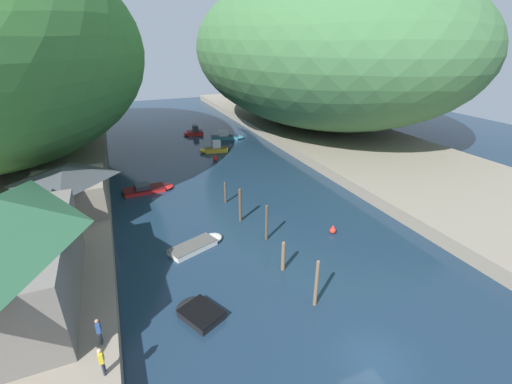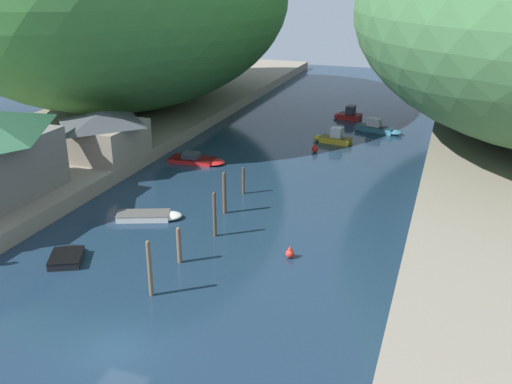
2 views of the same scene
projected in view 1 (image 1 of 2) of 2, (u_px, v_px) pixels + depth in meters
The scene contains 20 objects.
water_surface at pixel (218, 178), 44.34m from camera, with size 130.00×130.00×0.00m, color #192D42.
right_bank at pixel (368, 151), 52.57m from camera, with size 22.00×120.00×1.31m.
hillside_right at pixel (321, 50), 61.54m from camera, with size 43.23×60.52×26.47m.
waterfront_building at pixel (10, 252), 20.09m from camera, with size 6.74×13.07×7.32m.
boathouse_shed at pixel (67, 188), 32.38m from camera, with size 7.03×7.68×4.42m.
boat_cabin_cruiser at pixel (199, 244), 29.60m from camera, with size 5.30×3.39×0.51m.
boat_mid_channel at pixel (193, 132), 63.51m from camera, with size 3.77×2.51×1.73m.
boat_open_rowboat at pixel (214, 149), 53.93m from camera, with size 4.56×2.12×1.82m.
boat_white_cruiser at pixel (198, 311), 22.36m from camera, with size 3.22×3.77×0.53m.
boat_far_upstream at pixel (228, 137), 60.66m from camera, with size 5.99×3.00×1.64m.
boat_far_right_bank at pixel (149, 188), 40.41m from camera, with size 5.80×2.36×0.95m.
mooring_post_nearest at pixel (316, 283), 22.56m from camera, with size 0.26×0.26×3.63m.
mooring_post_second at pixel (283, 256), 26.28m from camera, with size 0.31×0.31×2.57m.
mooring_post_middle at pixel (267, 223), 30.09m from camera, with size 0.26×0.26×3.46m.
mooring_post_fourth at pixel (240, 205), 33.24m from camera, with size 0.30×0.30×3.48m.
mooring_post_farthest at pixel (225, 192), 37.19m from camera, with size 0.24×0.24×2.43m.
channel_buoy_near at pixel (333, 230), 31.62m from camera, with size 0.60×0.60×0.89m.
channel_buoy_far at pixel (215, 158), 50.19m from camera, with size 0.68×0.68×1.02m.
person_on_quay at pixel (102, 360), 16.67m from camera, with size 0.24×0.39×1.69m.
person_by_boathouse at pixel (99, 330), 18.38m from camera, with size 0.25×0.39×1.69m.
Camera 1 is at (-11.41, -9.84, 16.63)m, focal length 24.00 mm.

